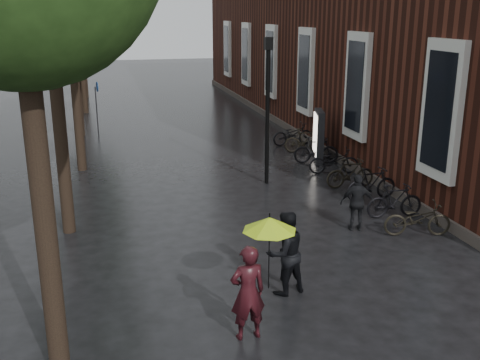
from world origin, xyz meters
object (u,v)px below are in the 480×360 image
object	(u,v)px
pedestrian_walking	(357,203)
lamp_post	(268,97)
ad_lightbox	(318,135)
parked_bicycles	(338,164)
person_burgundy	(248,293)
person_black	(285,253)

from	to	relation	value
pedestrian_walking	lamp_post	xyz separation A→B (m)	(-1.09, 4.51, 2.10)
ad_lightbox	parked_bicycles	bearing A→B (deg)	-80.28
lamp_post	parked_bicycles	bearing A→B (deg)	0.72
person_burgundy	parked_bicycles	xyz separation A→B (m)	(5.47, 8.71, -0.39)
pedestrian_walking	lamp_post	bearing A→B (deg)	-59.97
lamp_post	person_black	bearing A→B (deg)	-103.81
lamp_post	pedestrian_walking	bearing A→B (deg)	-76.46
person_burgundy	ad_lightbox	size ratio (longest dim) A/B	0.91
ad_lightbox	pedestrian_walking	bearing A→B (deg)	-88.51
pedestrian_walking	person_burgundy	bearing A→B (deg)	62.61
pedestrian_walking	ad_lightbox	size ratio (longest dim) A/B	0.79
parked_bicycles	person_black	bearing A→B (deg)	-120.66
person_black	parked_bicycles	world-z (taller)	person_black
lamp_post	ad_lightbox	bearing A→B (deg)	41.79
person_burgundy	parked_bicycles	distance (m)	10.29
ad_lightbox	lamp_post	world-z (taller)	lamp_post
lamp_post	person_burgundy	bearing A→B (deg)	-108.61
person_burgundy	pedestrian_walking	xyz separation A→B (m)	(4.01, 4.17, -0.12)
pedestrian_walking	lamp_post	world-z (taller)	lamp_post
parked_bicycles	ad_lightbox	xyz separation A→B (m)	(0.23, 2.45, 0.47)
person_black	pedestrian_walking	bearing A→B (deg)	-151.50
person_black	lamp_post	world-z (taller)	lamp_post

